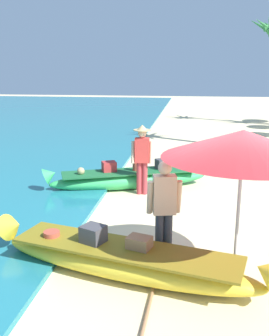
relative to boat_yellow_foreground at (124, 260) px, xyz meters
name	(u,v)px	position (x,y,z in m)	size (l,w,h in m)	color
ground_plane	(213,253)	(1.41, 0.99, -0.28)	(80.00, 80.00, 0.00)	beige
boat_yellow_foreground	(124,260)	(0.00, 0.00, 0.00)	(4.56, 1.76, 0.78)	yellow
boat_green_midground	(129,178)	(-0.63, 4.53, 0.00)	(4.42, 2.23, 0.78)	#38B760
person_vendor_hatted	(142,155)	(-0.23, 4.10, 0.76)	(0.56, 0.44, 1.79)	#B2383D
person_tourist_customer	(164,207)	(0.58, 0.47, 0.72)	(0.58, 0.33, 1.76)	#333842
patio_umbrella_large	(243,145)	(1.68, 0.12, 1.83)	(2.30, 2.30, 2.32)	#B7B7BC
paddle	(143,329)	(0.46, -1.26, -0.25)	(0.37, 1.69, 0.05)	#8E6B47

